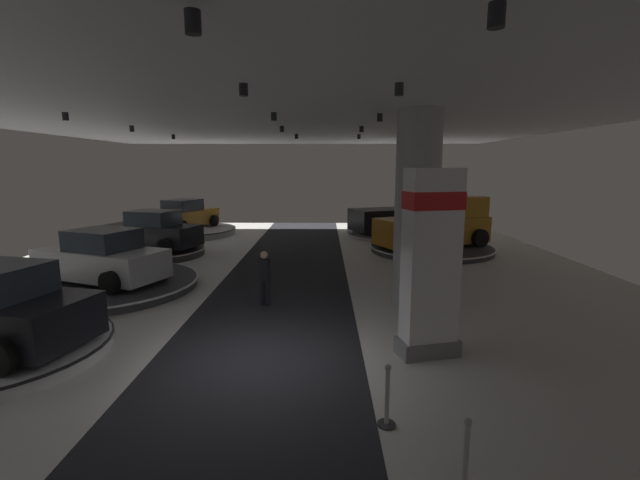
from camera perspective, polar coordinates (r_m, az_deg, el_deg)
ground at (r=9.28m, az=-8.33°, el=-15.76°), size 24.00×44.00×0.06m
ceiling_with_spotlights at (r=8.53m, az=-9.31°, el=20.40°), size 24.00×44.00×0.39m
column_right at (r=12.34m, az=12.74°, el=3.90°), size 1.24×1.24×5.50m
brand_sign_pylon at (r=9.11m, az=14.51°, el=-2.74°), size 1.38×0.93×3.93m
display_platform_far_left at (r=20.71m, az=-21.32°, el=-1.43°), size 4.61×4.61×0.33m
display_car_far_left at (r=20.54m, az=-21.41°, el=1.06°), size 4.53×3.11×1.71m
display_platform_deep_left at (r=26.44m, az=-17.41°, el=1.13°), size 5.80×5.80×0.37m
display_car_deep_left at (r=26.30m, az=-17.55°, el=3.13°), size 3.38×4.57×1.71m
display_platform_far_right at (r=20.91m, az=14.54°, el=-1.08°), size 5.76×5.76×0.26m
pickup_truck_far_right at (r=20.95m, az=15.35°, el=1.81°), size 5.69×4.33×2.30m
display_platform_mid_left at (r=15.72m, az=-26.83°, el=-5.31°), size 6.00×6.00×0.28m
display_car_mid_left at (r=15.51m, az=-27.00°, el=-2.15°), size 4.57×3.36×1.71m
display_platform_deep_right at (r=25.33m, az=10.08°, el=0.90°), size 5.68×5.68×0.23m
pickup_truck_deep_right at (r=25.37m, az=10.77°, el=3.26°), size 5.70×4.16×2.30m
visitor_walking_near at (r=12.38m, az=-7.38°, el=-4.60°), size 0.32×0.32×1.59m
stanchion_a at (r=7.11m, az=8.89°, el=-20.65°), size 0.28×0.28×1.01m
stanchion_b at (r=6.13m, az=18.72°, el=-26.57°), size 0.28×0.28×1.01m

